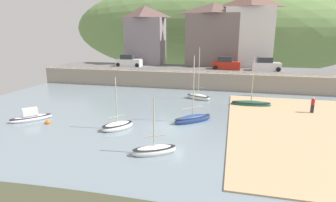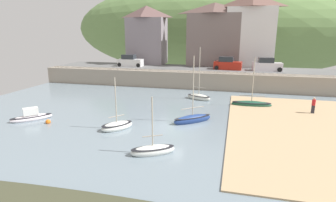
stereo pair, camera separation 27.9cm
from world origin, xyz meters
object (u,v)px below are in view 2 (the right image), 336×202
at_px(waterfront_building_right, 250,30).
at_px(sailboat_far_left, 251,104).
at_px(parked_car_end_of_row, 267,65).
at_px(mooring_buoy, 48,122).
at_px(person_on_slipway, 313,105).
at_px(rowboat_small_beached, 153,150).
at_px(sailboat_tall_mast, 199,97).
at_px(waterfront_building_centre, 214,34).
at_px(waterfront_building_left, 147,35).
at_px(parked_car_by_wall, 227,64).
at_px(sailboat_blue_trim, 117,126).
at_px(sailboat_white_hull, 31,117).
at_px(fishing_boat_green, 193,119).
at_px(parked_car_near_slipway, 130,61).

relative_size(waterfront_building_right, sailboat_far_left, 2.03).
distance_m(parked_car_end_of_row, mooring_buoy, 30.63).
relative_size(person_on_slipway, mooring_buoy, 3.59).
height_order(waterfront_building_right, rowboat_small_beached, waterfront_building_right).
xyz_separation_m(waterfront_building_right, sailboat_tall_mast, (-6.08, -14.73, -7.88)).
bearing_deg(parked_car_end_of_row, waterfront_building_centre, 148.00).
height_order(waterfront_building_left, waterfront_building_right, waterfront_building_right).
bearing_deg(parked_car_by_wall, waterfront_building_right, 60.19).
distance_m(sailboat_far_left, mooring_buoy, 20.94).
distance_m(sailboat_blue_trim, parked_car_by_wall, 23.96).
xyz_separation_m(rowboat_small_beached, parked_car_end_of_row, (9.54, 26.21, 2.94)).
bearing_deg(waterfront_building_right, mooring_buoy, -123.82).
bearing_deg(sailboat_tall_mast, sailboat_white_hull, -117.35).
bearing_deg(sailboat_blue_trim, sailboat_white_hull, 126.97).
bearing_deg(sailboat_white_hull, sailboat_far_left, -19.67).
bearing_deg(sailboat_blue_trim, waterfront_building_left, 51.66).
bearing_deg(sailboat_tall_mast, waterfront_building_right, 90.38).
xyz_separation_m(sailboat_tall_mast, person_on_slipway, (11.92, -3.35, 0.68)).
bearing_deg(waterfront_building_right, waterfront_building_centre, 180.00).
relative_size(sailboat_white_hull, parked_car_by_wall, 0.79).
xyz_separation_m(rowboat_small_beached, sailboat_far_left, (7.04, 14.29, -0.01)).
bearing_deg(waterfront_building_centre, parked_car_by_wall, -59.80).
height_order(fishing_boat_green, parked_car_by_wall, fishing_boat_green).
distance_m(fishing_boat_green, sailboat_white_hull, 15.06).
height_order(sailboat_white_hull, person_on_slipway, person_on_slipway).
relative_size(parked_car_by_wall, mooring_buoy, 9.39).
bearing_deg(sailboat_far_left, parked_car_end_of_row, 76.31).
bearing_deg(parked_car_end_of_row, mooring_buoy, -136.09).
relative_size(parked_car_near_slipway, parked_car_end_of_row, 0.98).
bearing_deg(mooring_buoy, sailboat_tall_mast, 45.59).
bearing_deg(waterfront_building_left, fishing_boat_green, -62.82).
xyz_separation_m(waterfront_building_right, sailboat_white_hull, (-20.20, -26.52, -7.87)).
bearing_deg(mooring_buoy, sailboat_blue_trim, 1.42).
distance_m(parked_car_end_of_row, person_on_slipway, 14.15).
bearing_deg(fishing_boat_green, mooring_buoy, 155.08).
relative_size(parked_car_by_wall, parked_car_end_of_row, 1.01).
bearing_deg(waterfront_building_centre, parked_car_near_slipway, -161.20).
bearing_deg(person_on_slipway, waterfront_building_centre, 122.75).
xyz_separation_m(sailboat_blue_trim, parked_car_near_slipway, (-7.60, 22.30, 2.93)).
distance_m(sailboat_white_hull, mooring_buoy, 2.19).
height_order(sailboat_blue_trim, fishing_boat_green, fishing_boat_green).
bearing_deg(parked_car_near_slipway, person_on_slipway, -28.71).
relative_size(parked_car_by_wall, person_on_slipway, 2.62).
relative_size(sailboat_blue_trim, sailboat_far_left, 0.83).
distance_m(sailboat_far_left, sailboat_white_hull, 22.61).
relative_size(parked_car_end_of_row, person_on_slipway, 2.59).
relative_size(rowboat_small_beached, sailboat_far_left, 0.74).
xyz_separation_m(parked_car_near_slipway, mooring_buoy, (0.94, -22.47, -3.07)).
height_order(waterfront_building_right, parked_car_by_wall, waterfront_building_right).
relative_size(parked_car_near_slipway, parked_car_by_wall, 0.97).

